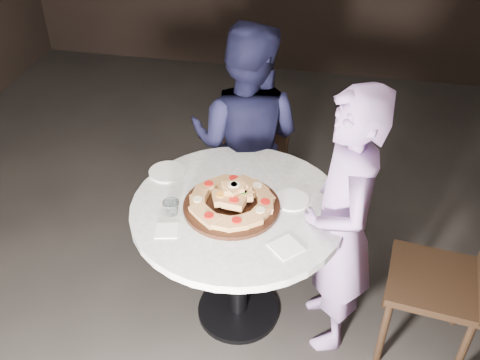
% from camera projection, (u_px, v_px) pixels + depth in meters
% --- Properties ---
extents(floor, '(7.00, 7.00, 0.00)m').
position_uv_depth(floor, '(232.00, 311.00, 3.31)').
color(floor, black).
rests_on(floor, ground).
extents(table, '(1.32, 1.32, 0.85)m').
position_uv_depth(table, '(238.00, 228.00, 2.89)').
color(table, black).
rests_on(table, ground).
extents(serving_board, '(0.62, 0.62, 0.02)m').
position_uv_depth(serving_board, '(232.00, 206.00, 2.78)').
color(serving_board, black).
rests_on(serving_board, table).
extents(focaccia_pile, '(0.45, 0.45, 0.12)m').
position_uv_depth(focaccia_pile, '(232.00, 199.00, 2.75)').
color(focaccia_pile, '#B07944').
rests_on(focaccia_pile, serving_board).
extents(plate_left, '(0.21, 0.21, 0.01)m').
position_uv_depth(plate_left, '(167.00, 172.00, 3.03)').
color(plate_left, white).
rests_on(plate_left, table).
extents(plate_right, '(0.25, 0.25, 0.01)m').
position_uv_depth(plate_right, '(291.00, 200.00, 2.83)').
color(plate_right, white).
rests_on(plate_right, table).
extents(water_glass, '(0.11, 0.11, 0.08)m').
position_uv_depth(water_glass, '(171.00, 208.00, 2.72)').
color(water_glass, silver).
rests_on(water_glass, table).
extents(napkin_near, '(0.13, 0.13, 0.01)m').
position_uv_depth(napkin_near, '(167.00, 231.00, 2.64)').
color(napkin_near, white).
rests_on(napkin_near, table).
extents(napkin_far, '(0.19, 0.19, 0.01)m').
position_uv_depth(napkin_far, '(286.00, 247.00, 2.54)').
color(napkin_far, white).
rests_on(napkin_far, table).
extents(chair_far, '(0.46, 0.48, 0.96)m').
position_uv_depth(chair_far, '(257.00, 137.00, 3.89)').
color(chair_far, black).
rests_on(chair_far, ground).
extents(chair_right, '(0.55, 0.53, 1.01)m').
position_uv_depth(chair_right, '(459.00, 275.00, 2.76)').
color(chair_right, black).
rests_on(chair_right, ground).
extents(diner_navy, '(0.82, 0.67, 1.57)m').
position_uv_depth(diner_navy, '(246.00, 141.00, 3.42)').
color(diner_navy, black).
rests_on(diner_navy, ground).
extents(diner_teal, '(0.51, 0.66, 1.59)m').
position_uv_depth(diner_teal, '(340.00, 227.00, 2.74)').
color(diner_teal, '#866BA6').
rests_on(diner_teal, ground).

